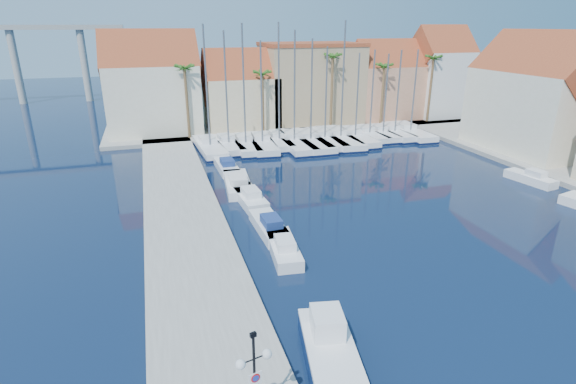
% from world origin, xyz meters
% --- Properties ---
extents(ground, '(260.00, 260.00, 0.00)m').
position_xyz_m(ground, '(0.00, 0.00, 0.00)').
color(ground, black).
rests_on(ground, ground).
extents(quay_west, '(6.00, 77.00, 0.50)m').
position_xyz_m(quay_west, '(-9.00, 13.50, 0.25)').
color(quay_west, gray).
rests_on(quay_west, ground).
extents(shore_north, '(54.00, 16.00, 0.50)m').
position_xyz_m(shore_north, '(10.00, 48.00, 0.25)').
color(shore_north, gray).
rests_on(shore_north, ground).
extents(lamp_post, '(1.37, 0.61, 4.12)m').
position_xyz_m(lamp_post, '(-8.11, -4.79, 3.20)').
color(lamp_post, black).
rests_on(lamp_post, quay_west).
extents(fishing_boat, '(3.36, 6.78, 2.27)m').
position_xyz_m(fishing_boat, '(-4.18, -2.54, 0.75)').
color(fishing_boat, '#0E2151').
rests_on(fishing_boat, ground).
extents(motorboat_west_0, '(2.23, 5.43, 1.40)m').
position_xyz_m(motorboat_west_0, '(-3.11, 8.35, 0.51)').
color(motorboat_west_0, white).
rests_on(motorboat_west_0, ground).
extents(motorboat_west_1, '(1.92, 5.58, 1.40)m').
position_xyz_m(motorboat_west_1, '(-3.11, 11.99, 0.51)').
color(motorboat_west_1, white).
rests_on(motorboat_west_1, ground).
extents(motorboat_west_2, '(2.24, 5.93, 1.40)m').
position_xyz_m(motorboat_west_2, '(-3.23, 18.31, 0.51)').
color(motorboat_west_2, white).
rests_on(motorboat_west_2, ground).
extents(motorboat_west_3, '(2.89, 7.15, 1.40)m').
position_xyz_m(motorboat_west_3, '(-3.52, 22.05, 0.51)').
color(motorboat_west_3, white).
rests_on(motorboat_west_3, ground).
extents(motorboat_west_4, '(1.92, 5.69, 1.40)m').
position_xyz_m(motorboat_west_4, '(-3.57, 27.83, 0.51)').
color(motorboat_west_4, white).
rests_on(motorboat_west_4, ground).
extents(motorboat_east_1, '(2.35, 5.07, 1.40)m').
position_xyz_m(motorboat_east_1, '(24.01, 15.22, 0.51)').
color(motorboat_east_1, white).
rests_on(motorboat_east_1, ground).
extents(sailboat_0, '(3.21, 10.25, 14.56)m').
position_xyz_m(sailboat_0, '(-4.23, 35.99, 0.61)').
color(sailboat_0, white).
rests_on(sailboat_0, ground).
extents(sailboat_1, '(3.13, 9.19, 13.87)m').
position_xyz_m(sailboat_1, '(-1.91, 36.48, 0.62)').
color(sailboat_1, white).
rests_on(sailboat_1, ground).
extents(sailboat_2, '(2.83, 9.93, 14.64)m').
position_xyz_m(sailboat_2, '(0.12, 35.90, 0.62)').
color(sailboat_2, white).
rests_on(sailboat_2, ground).
extents(sailboat_3, '(3.63, 10.69, 12.76)m').
position_xyz_m(sailboat_3, '(2.23, 35.78, 0.58)').
color(sailboat_3, white).
rests_on(sailboat_3, ground).
extents(sailboat_4, '(2.75, 9.00, 14.75)m').
position_xyz_m(sailboat_4, '(4.55, 36.37, 0.64)').
color(sailboat_4, white).
rests_on(sailboat_4, ground).
extents(sailboat_5, '(3.22, 12.00, 13.91)m').
position_xyz_m(sailboat_5, '(6.20, 35.55, 0.57)').
color(sailboat_5, white).
rests_on(sailboat_5, ground).
extents(sailboat_6, '(3.22, 11.98, 12.94)m').
position_xyz_m(sailboat_6, '(8.34, 35.47, 0.57)').
color(sailboat_6, white).
rests_on(sailboat_6, ground).
extents(sailboat_7, '(3.23, 11.50, 12.03)m').
position_xyz_m(sailboat_7, '(10.38, 35.73, 0.56)').
color(sailboat_7, white).
rests_on(sailboat_7, ground).
extents(sailboat_8, '(3.99, 12.22, 14.95)m').
position_xyz_m(sailboat_8, '(12.60, 35.69, 0.58)').
color(sailboat_8, white).
rests_on(sailboat_8, ground).
extents(sailboat_9, '(3.02, 10.39, 11.21)m').
position_xyz_m(sailboat_9, '(14.57, 35.55, 0.56)').
color(sailboat_9, white).
rests_on(sailboat_9, ground).
extents(sailboat_10, '(2.84, 8.74, 11.52)m').
position_xyz_m(sailboat_10, '(17.04, 36.24, 0.59)').
color(sailboat_10, white).
rests_on(sailboat_10, ground).
extents(sailboat_11, '(2.53, 8.37, 11.00)m').
position_xyz_m(sailboat_11, '(19.01, 36.11, 0.59)').
color(sailboat_11, white).
rests_on(sailboat_11, ground).
extents(sailboat_12, '(2.57, 8.95, 11.45)m').
position_xyz_m(sailboat_12, '(20.74, 36.10, 0.59)').
color(sailboat_12, white).
rests_on(sailboat_12, ground).
extents(sailboat_13, '(3.19, 10.88, 11.47)m').
position_xyz_m(sailboat_13, '(23.16, 36.19, 0.56)').
color(sailboat_13, white).
rests_on(sailboat_13, ground).
extents(building_0, '(12.30, 9.00, 13.50)m').
position_xyz_m(building_0, '(-10.00, 47.00, 6.52)').
color(building_0, beige).
rests_on(building_0, shore_north).
extents(building_1, '(10.30, 8.00, 11.00)m').
position_xyz_m(building_1, '(2.00, 47.00, 5.30)').
color(building_1, beige).
rests_on(building_1, shore_north).
extents(building_2, '(14.20, 10.20, 11.50)m').
position_xyz_m(building_2, '(13.00, 48.00, 6.26)').
color(building_2, tan).
rests_on(building_2, shore_north).
extents(building_3, '(10.30, 8.00, 12.00)m').
position_xyz_m(building_3, '(25.00, 47.00, 5.86)').
color(building_3, tan).
rests_on(building_3, shore_north).
extents(building_4, '(8.30, 8.00, 14.00)m').
position_xyz_m(building_4, '(34.00, 46.00, 6.97)').
color(building_4, white).
rests_on(building_4, shore_north).
extents(building_6, '(9.00, 14.30, 13.50)m').
position_xyz_m(building_6, '(32.00, 24.00, 6.52)').
color(building_6, beige).
rests_on(building_6, shore_east).
extents(palm_0, '(2.60, 2.60, 10.15)m').
position_xyz_m(palm_0, '(-6.00, 42.00, 9.08)').
color(palm_0, brown).
rests_on(palm_0, shore_north).
extents(palm_1, '(2.60, 2.60, 9.15)m').
position_xyz_m(palm_1, '(4.00, 42.00, 8.14)').
color(palm_1, brown).
rests_on(palm_1, shore_north).
extents(palm_2, '(2.60, 2.60, 11.15)m').
position_xyz_m(palm_2, '(14.00, 42.00, 10.02)').
color(palm_2, brown).
rests_on(palm_2, shore_north).
extents(palm_3, '(2.60, 2.60, 9.65)m').
position_xyz_m(palm_3, '(22.00, 42.00, 8.61)').
color(palm_3, brown).
rests_on(palm_3, shore_north).
extents(palm_4, '(2.60, 2.60, 10.65)m').
position_xyz_m(palm_4, '(30.00, 42.00, 9.55)').
color(palm_4, brown).
rests_on(palm_4, shore_north).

